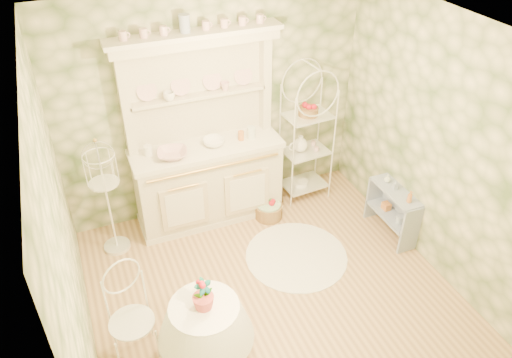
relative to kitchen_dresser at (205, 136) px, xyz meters
name	(u,v)px	position (x,y,z in m)	size (l,w,h in m)	color
floor	(274,295)	(0.20, -1.52, -1.15)	(3.60, 3.60, 0.00)	tan
ceiling	(282,41)	(0.20, -1.52, 1.56)	(3.60, 3.60, 0.00)	white
wall_left	(65,242)	(-1.60, -1.52, 0.21)	(3.60, 3.60, 0.00)	beige
wall_right	(442,150)	(2.00, -1.52, 0.21)	(3.60, 3.60, 0.00)	beige
wall_back	(214,106)	(0.20, 0.28, 0.21)	(3.60, 3.60, 0.00)	beige
wall_front	(398,351)	(0.20, -3.32, 0.21)	(3.60, 3.60, 0.00)	beige
kitchen_dresser	(205,136)	(0.00, 0.00, 0.00)	(1.87, 0.61, 2.29)	beige
bakers_rack	(306,138)	(1.29, -0.01, -0.31)	(0.52, 0.37, 1.67)	white
side_shelf	(392,214)	(1.88, -1.12, -0.86)	(0.24, 0.66, 0.56)	#919FBB
round_table	(206,335)	(-0.67, -2.00, -0.79)	(0.65, 0.65, 0.71)	white
cafe_chair	(132,323)	(-1.25, -1.70, -0.70)	(0.40, 0.40, 0.88)	white
birdcage_stand	(107,197)	(-1.19, -0.16, -0.42)	(0.34, 0.34, 1.45)	white
floor_basket	(269,209)	(0.66, -0.30, -1.03)	(0.37, 0.37, 0.24)	olive
lace_rug	(296,256)	(0.67, -1.08, -1.14)	(1.15, 1.15, 0.01)	white
bowl_floral	(172,157)	(-0.42, -0.09, -0.13)	(0.33, 0.33, 0.08)	white
bowl_white	(214,144)	(0.09, -0.01, -0.13)	(0.25, 0.25, 0.08)	white
cup_left	(169,98)	(-0.34, 0.14, 0.47)	(0.12, 0.12, 0.10)	white
cup_right	(225,88)	(0.31, 0.16, 0.47)	(0.10, 0.10, 0.10)	white
potted_geranium	(204,295)	(-0.66, -2.00, -0.30)	(0.16, 0.11, 0.30)	#3F7238
bottle_amber	(410,197)	(1.88, -1.35, -0.46)	(0.06, 0.06, 0.15)	#C57332
bottle_blue	(395,186)	(1.88, -1.09, -0.49)	(0.05, 0.05, 0.12)	#91A0BB
bottle_glass	(387,180)	(1.88, -0.93, -0.50)	(0.08, 0.08, 0.10)	silver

